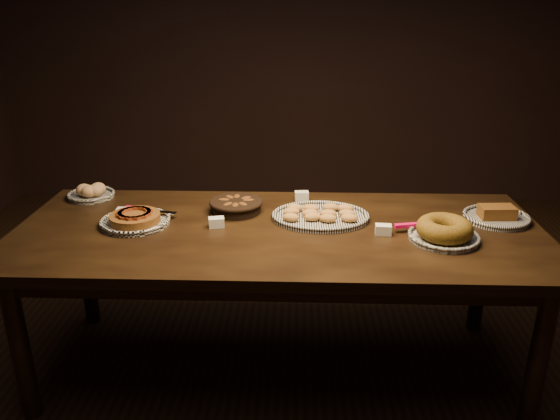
{
  "coord_description": "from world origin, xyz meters",
  "views": [
    {
      "loc": [
        0.08,
        -2.28,
        1.72
      ],
      "look_at": [
        0.0,
        0.05,
        0.82
      ],
      "focal_mm": 35.0,
      "sensor_mm": 36.0,
      "label": 1
    }
  ],
  "objects_px": {
    "buffet_table": "(279,243)",
    "bundt_cake_plate": "(444,231)",
    "apple_tart_plate": "(135,219)",
    "madeleine_platter": "(320,215)"
  },
  "relations": [
    {
      "from": "buffet_table",
      "to": "bundt_cake_plate",
      "type": "bearing_deg",
      "value": -8.1
    },
    {
      "from": "bundt_cake_plate",
      "to": "madeleine_platter",
      "type": "bearing_deg",
      "value": 138.89
    },
    {
      "from": "madeleine_platter",
      "to": "apple_tart_plate",
      "type": "bearing_deg",
      "value": 172.74
    },
    {
      "from": "madeleine_platter",
      "to": "bundt_cake_plate",
      "type": "xyz_separation_m",
      "value": [
        0.52,
        -0.22,
        0.02
      ]
    },
    {
      "from": "apple_tart_plate",
      "to": "bundt_cake_plate",
      "type": "xyz_separation_m",
      "value": [
        1.38,
        -0.13,
        0.02
      ]
    },
    {
      "from": "buffet_table",
      "to": "bundt_cake_plate",
      "type": "height_order",
      "value": "bundt_cake_plate"
    },
    {
      "from": "apple_tart_plate",
      "to": "madeleine_platter",
      "type": "xyz_separation_m",
      "value": [
        0.86,
        0.09,
        -0.0
      ]
    },
    {
      "from": "bundt_cake_plate",
      "to": "apple_tart_plate",
      "type": "bearing_deg",
      "value": 156.52
    },
    {
      "from": "madeleine_platter",
      "to": "bundt_cake_plate",
      "type": "relative_size",
      "value": 1.29
    },
    {
      "from": "buffet_table",
      "to": "apple_tart_plate",
      "type": "relative_size",
      "value": 7.07
    }
  ]
}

